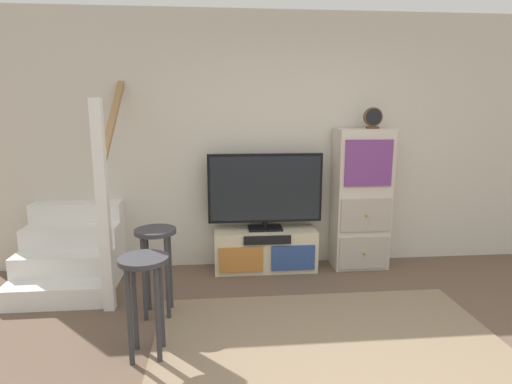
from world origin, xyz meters
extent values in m
cube|color=beige|center=(0.00, 2.46, 1.35)|extent=(6.40, 0.12, 2.70)
cube|color=#847056|center=(0.00, 0.60, 0.01)|extent=(2.60, 1.80, 0.01)
cube|color=beige|center=(-0.30, 2.20, 0.22)|extent=(1.08, 0.36, 0.44)
cube|color=#BC7533|center=(-0.57, 2.01, 0.19)|extent=(0.46, 0.02, 0.27)
cube|color=#2D4784|center=(-0.03, 2.01, 0.19)|extent=(0.46, 0.02, 0.27)
cube|color=black|center=(-0.30, 2.01, 0.39)|extent=(0.49, 0.02, 0.09)
cube|color=black|center=(-0.30, 2.22, 0.45)|extent=(0.36, 0.22, 0.02)
cylinder|color=black|center=(-0.30, 2.22, 0.50)|extent=(0.05, 0.05, 0.06)
cube|color=black|center=(-0.30, 2.22, 0.89)|extent=(1.20, 0.05, 0.73)
cube|color=black|center=(-0.30, 2.19, 0.89)|extent=(1.15, 0.01, 0.68)
cube|color=beige|center=(0.74, 2.21, 0.75)|extent=(0.58, 0.34, 1.51)
cube|color=#ADA497|center=(0.74, 2.03, 0.21)|extent=(0.53, 0.02, 0.35)
sphere|color=olive|center=(0.74, 2.01, 0.21)|extent=(0.03, 0.03, 0.03)
cube|color=#ADA497|center=(0.74, 2.03, 0.62)|extent=(0.53, 0.02, 0.35)
sphere|color=olive|center=(0.74, 2.01, 0.62)|extent=(0.03, 0.03, 0.03)
cube|color=#70387F|center=(0.74, 2.03, 1.17)|extent=(0.49, 0.02, 0.47)
cube|color=#4C3823|center=(0.81, 2.19, 1.52)|extent=(0.12, 0.08, 0.02)
cylinder|color=brown|center=(0.81, 2.19, 1.63)|extent=(0.19, 0.04, 0.19)
cylinder|color=black|center=(0.81, 2.16, 1.63)|extent=(0.16, 0.01, 0.16)
cube|color=white|center=(-2.25, 1.53, 0.10)|extent=(0.90, 0.26, 0.19)
cube|color=white|center=(-2.25, 1.79, 0.19)|extent=(0.90, 0.26, 0.38)
cube|color=white|center=(-2.25, 2.05, 0.29)|extent=(0.90, 0.26, 0.57)
cube|color=white|center=(-2.25, 2.31, 0.38)|extent=(0.90, 0.26, 0.76)
cube|color=white|center=(-2.25, 2.57, 0.47)|extent=(0.90, 0.26, 0.95)
cube|color=white|center=(-1.75, 1.40, 0.90)|extent=(0.09, 0.09, 1.80)
cube|color=#9E7547|center=(-1.75, 2.05, 1.70)|extent=(0.06, 1.33, 0.99)
cylinder|color=#333338|center=(-1.40, 0.56, 0.35)|extent=(0.04, 0.04, 0.70)
cylinder|color=#333338|center=(-1.22, 0.56, 0.35)|extent=(0.04, 0.04, 0.70)
cylinder|color=#333338|center=(-1.40, 0.74, 0.35)|extent=(0.04, 0.04, 0.70)
cylinder|color=#333338|center=(-1.22, 0.74, 0.35)|extent=(0.04, 0.04, 0.70)
cylinder|color=#333338|center=(-1.31, 0.65, 0.72)|extent=(0.34, 0.34, 0.03)
cylinder|color=#333338|center=(-1.41, 1.18, 0.36)|extent=(0.04, 0.04, 0.71)
cylinder|color=#333338|center=(-1.22, 1.18, 0.36)|extent=(0.04, 0.04, 0.71)
cylinder|color=#333338|center=(-1.41, 1.36, 0.36)|extent=(0.04, 0.04, 0.71)
cylinder|color=#333338|center=(-1.22, 1.36, 0.36)|extent=(0.04, 0.04, 0.71)
cylinder|color=#333338|center=(-1.31, 1.27, 0.73)|extent=(0.34, 0.34, 0.03)
camera|label=1|loc=(-0.81, -2.13, 1.73)|focal=29.81mm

